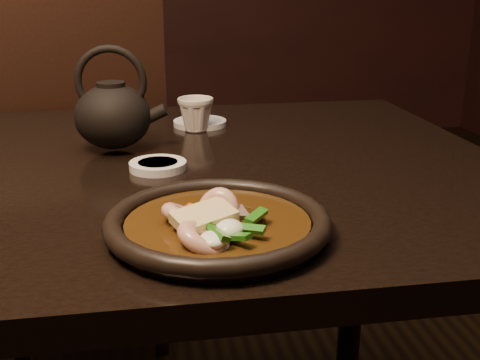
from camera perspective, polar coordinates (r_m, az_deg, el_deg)
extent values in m
cube|color=black|center=(1.01, -20.72, -0.27)|extent=(1.60, 0.90, 0.04)
cylinder|color=black|center=(1.57, 10.75, -7.48)|extent=(0.06, 0.06, 0.71)
cube|color=black|center=(1.77, -15.35, -0.38)|extent=(0.54, 0.54, 0.04)
cylinder|color=black|center=(2.05, -9.93, -4.79)|extent=(0.04, 0.04, 0.46)
cylinder|color=black|center=(1.72, -7.69, -9.60)|extent=(0.04, 0.04, 0.46)
cylinder|color=black|center=(2.04, -20.53, -5.98)|extent=(0.04, 0.04, 0.46)
cylinder|color=black|center=(1.70, -20.54, -11.12)|extent=(0.04, 0.04, 0.46)
cube|color=black|center=(1.50, -15.53, 6.81)|extent=(0.45, 0.11, 0.49)
cylinder|color=black|center=(0.71, -2.11, -4.78)|extent=(0.24, 0.24, 0.01)
torus|color=black|center=(0.71, -2.13, -3.93)|extent=(0.27, 0.27, 0.02)
cylinder|color=#351F09|center=(0.71, -2.12, -4.21)|extent=(0.22, 0.22, 0.01)
ellipsoid|color=#351F09|center=(0.71, -2.12, -4.21)|extent=(0.12, 0.11, 0.03)
torus|color=#D8A488|center=(0.70, -5.18, -3.61)|extent=(0.07, 0.07, 0.04)
torus|color=#D8A488|center=(0.70, -2.11, -3.25)|extent=(0.07, 0.06, 0.06)
torus|color=#D8A488|center=(0.64, -3.39, -5.72)|extent=(0.07, 0.07, 0.04)
cube|color=#80675D|center=(0.70, -2.06, -4.00)|extent=(0.03, 0.03, 0.02)
cube|color=#80675D|center=(0.71, -3.16, -3.58)|extent=(0.03, 0.03, 0.03)
cube|color=#80675D|center=(0.68, -2.97, -3.99)|extent=(0.04, 0.03, 0.03)
cube|color=#80675D|center=(0.69, -1.50, -3.87)|extent=(0.03, 0.03, 0.03)
cube|color=#80675D|center=(0.69, -0.52, -3.54)|extent=(0.03, 0.03, 0.03)
cube|color=#80675D|center=(0.69, -4.53, -3.75)|extent=(0.03, 0.04, 0.03)
cube|color=#80675D|center=(0.71, -5.02, -3.48)|extent=(0.04, 0.04, 0.03)
cylinder|color=#DE5907|center=(0.70, -1.69, -3.77)|extent=(0.03, 0.05, 0.04)
cylinder|color=#DE5907|center=(0.70, -3.73, -3.44)|extent=(0.05, 0.04, 0.03)
cylinder|color=#DE5907|center=(0.68, -3.61, -4.65)|extent=(0.05, 0.04, 0.04)
cylinder|color=#DE5907|center=(0.71, -3.93, -3.03)|extent=(0.05, 0.05, 0.04)
cube|color=#256A14|center=(0.70, -3.84, -3.49)|extent=(0.04, 0.03, 0.01)
cube|color=#256A14|center=(0.64, -2.08, -4.99)|extent=(0.02, 0.04, 0.01)
cube|color=#256A14|center=(0.66, 0.78, -4.64)|extent=(0.04, 0.03, 0.01)
cube|color=#256A14|center=(0.64, -0.43, -5.38)|extent=(0.03, 0.04, 0.02)
cube|color=#256A14|center=(0.68, 1.57, -3.41)|extent=(0.03, 0.04, 0.01)
cube|color=#256A14|center=(0.72, -1.66, -2.30)|extent=(0.01, 0.04, 0.01)
ellipsoid|color=white|center=(0.71, -1.08, -3.52)|extent=(0.04, 0.03, 0.02)
ellipsoid|color=white|center=(0.66, -1.09, -4.72)|extent=(0.03, 0.04, 0.02)
ellipsoid|color=white|center=(0.70, -1.62, -2.85)|extent=(0.04, 0.04, 0.02)
ellipsoid|color=white|center=(0.64, -2.57, -5.68)|extent=(0.03, 0.04, 0.02)
ellipsoid|color=white|center=(0.73, -2.87, -2.84)|extent=(0.03, 0.04, 0.02)
cube|color=#EBD88D|center=(0.67, -3.44, -3.53)|extent=(0.08, 0.07, 0.03)
cylinder|color=white|center=(0.96, -7.79, 1.37)|extent=(0.09, 0.09, 0.01)
cylinder|color=white|center=(1.24, -3.82, 5.43)|extent=(0.11, 0.11, 0.01)
imported|color=silver|center=(1.19, -4.22, 6.34)|extent=(0.09, 0.09, 0.07)
ellipsoid|color=black|center=(1.06, -11.95, 5.92)|extent=(0.13, 0.13, 0.11)
cylinder|color=black|center=(1.05, -12.13, 8.53)|extent=(0.05, 0.05, 0.02)
cylinder|color=black|center=(1.06, -8.40, 6.03)|extent=(0.06, 0.03, 0.04)
torus|color=black|center=(1.05, -12.17, 9.12)|extent=(0.12, 0.03, 0.12)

